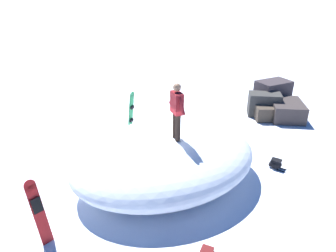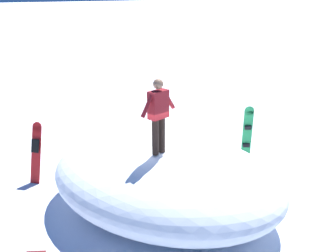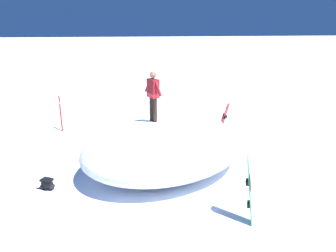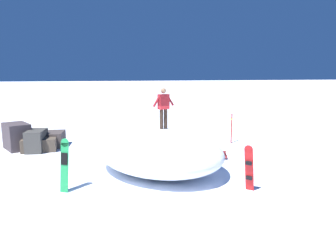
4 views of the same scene
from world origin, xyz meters
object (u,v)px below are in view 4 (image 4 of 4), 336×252
object	(u,v)px
snowboard_secondary_upright	(65,164)
trail_marker_pole	(232,128)
snowboarder_standing	(164,106)
backpack_far	(130,146)
snowboard_primary_upright	(249,168)
backpack_near	(222,155)

from	to	relation	value
snowboard_secondary_upright	trail_marker_pole	world-z (taller)	snowboard_secondary_upright
snowboarder_standing	snowboard_secondary_upright	world-z (taller)	snowboarder_standing
backpack_far	snowboarder_standing	bearing A→B (deg)	-161.05
snowboard_primary_upright	trail_marker_pole	xyz separation A→B (m)	(6.73, -2.22, 0.02)
backpack_far	trail_marker_pole	size ratio (longest dim) A/B	0.37
snowboarder_standing	trail_marker_pole	world-z (taller)	snowboarder_standing
snowboard_secondary_upright	backpack_near	bearing A→B (deg)	-68.09
snowboard_secondary_upright	trail_marker_pole	distance (m)	9.65
snowboarder_standing	snowboard_primary_upright	size ratio (longest dim) A/B	1.00
backpack_near	trail_marker_pole	size ratio (longest dim) A/B	0.41
snowboard_secondary_upright	backpack_near	world-z (taller)	snowboard_secondary_upright
snowboarder_standing	trail_marker_pole	size ratio (longest dim) A/B	1.00
snowboard_primary_upright	backpack_near	bearing A→B (deg)	-8.63
snowboarder_standing	snowboard_primary_upright	bearing A→B (deg)	-144.96
snowboarder_standing	backpack_far	size ratio (longest dim) A/B	2.70
backpack_near	snowboard_primary_upright	bearing A→B (deg)	171.37
backpack_near	backpack_far	distance (m)	4.60
snowboard_secondary_upright	backpack_near	distance (m)	6.83
snowboarder_standing	trail_marker_pole	bearing A→B (deg)	-50.33
backpack_near	trail_marker_pole	world-z (taller)	trail_marker_pole
backpack_far	trail_marker_pole	world-z (taller)	trail_marker_pole
backpack_near	backpack_far	xyz separation A→B (m)	(2.52, 3.85, -0.02)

